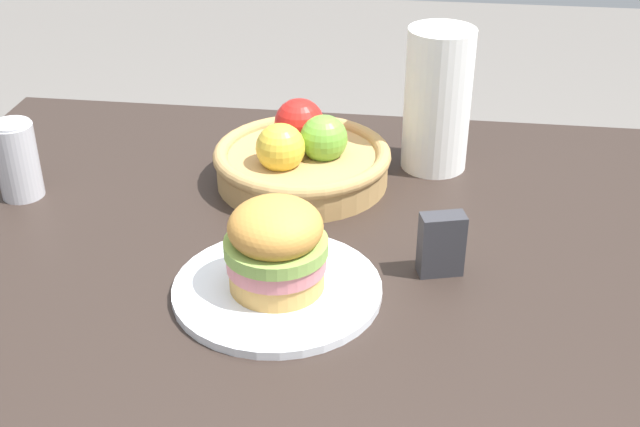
{
  "coord_description": "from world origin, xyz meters",
  "views": [
    {
      "loc": [
        0.1,
        -1.05,
        1.39
      ],
      "look_at": [
        -0.03,
        -0.05,
        0.81
      ],
      "focal_mm": 46.69,
      "sensor_mm": 36.0,
      "label": 1
    }
  ],
  "objects_px": {
    "sandwich": "(276,246)",
    "soda_can": "(17,160)",
    "napkin_holder": "(441,244)",
    "fruit_basket": "(302,158)",
    "plate": "(277,289)",
    "paper_towel_roll": "(438,100)"
  },
  "relations": [
    {
      "from": "sandwich",
      "to": "paper_towel_roll",
      "type": "xyz_separation_m",
      "value": [
        0.2,
        0.41,
        0.05
      ]
    },
    {
      "from": "soda_can",
      "to": "paper_towel_roll",
      "type": "xyz_separation_m",
      "value": [
        0.65,
        0.19,
        0.06
      ]
    },
    {
      "from": "paper_towel_roll",
      "to": "napkin_holder",
      "type": "relative_size",
      "value": 2.67
    },
    {
      "from": "napkin_holder",
      "to": "plate",
      "type": "bearing_deg",
      "value": -175.76
    },
    {
      "from": "soda_can",
      "to": "paper_towel_roll",
      "type": "relative_size",
      "value": 0.53
    },
    {
      "from": "napkin_holder",
      "to": "sandwich",
      "type": "bearing_deg",
      "value": -175.76
    },
    {
      "from": "soda_can",
      "to": "fruit_basket",
      "type": "relative_size",
      "value": 0.43
    },
    {
      "from": "fruit_basket",
      "to": "napkin_holder",
      "type": "distance_m",
      "value": 0.33
    },
    {
      "from": "sandwich",
      "to": "paper_towel_roll",
      "type": "height_order",
      "value": "paper_towel_roll"
    },
    {
      "from": "sandwich",
      "to": "soda_can",
      "type": "xyz_separation_m",
      "value": [
        -0.45,
        0.21,
        -0.01
      ]
    },
    {
      "from": "plate",
      "to": "napkin_holder",
      "type": "height_order",
      "value": "napkin_holder"
    },
    {
      "from": "sandwich",
      "to": "napkin_holder",
      "type": "bearing_deg",
      "value": 20.13
    },
    {
      "from": "sandwich",
      "to": "paper_towel_roll",
      "type": "relative_size",
      "value": 0.56
    },
    {
      "from": "sandwich",
      "to": "fruit_basket",
      "type": "height_order",
      "value": "sandwich"
    },
    {
      "from": "fruit_basket",
      "to": "paper_towel_roll",
      "type": "xyz_separation_m",
      "value": [
        0.21,
        0.09,
        0.08
      ]
    },
    {
      "from": "paper_towel_roll",
      "to": "napkin_holder",
      "type": "height_order",
      "value": "paper_towel_roll"
    },
    {
      "from": "paper_towel_roll",
      "to": "fruit_basket",
      "type": "bearing_deg",
      "value": -157.94
    },
    {
      "from": "soda_can",
      "to": "napkin_holder",
      "type": "distance_m",
      "value": 0.68
    },
    {
      "from": "soda_can",
      "to": "paper_towel_roll",
      "type": "distance_m",
      "value": 0.68
    },
    {
      "from": "sandwich",
      "to": "paper_towel_roll",
      "type": "bearing_deg",
      "value": 64.04
    },
    {
      "from": "paper_towel_roll",
      "to": "napkin_holder",
      "type": "xyz_separation_m",
      "value": [
        0.01,
        -0.33,
        -0.07
      ]
    },
    {
      "from": "plate",
      "to": "sandwich",
      "type": "xyz_separation_m",
      "value": [
        0.0,
        -0.0,
        0.07
      ]
    }
  ]
}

